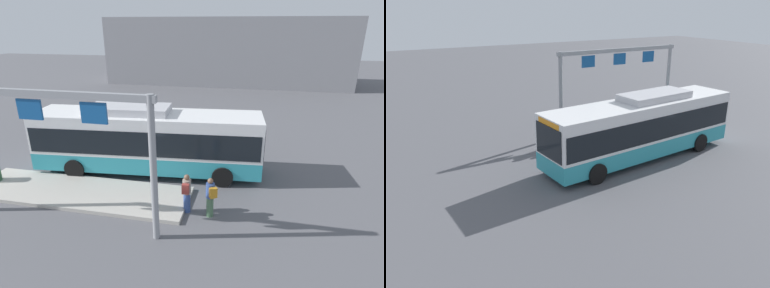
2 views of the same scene
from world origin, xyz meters
TOP-DOWN VIEW (x-y plane):
  - ground_plane at (0.00, 0.00)m, footprint 120.00×120.00m
  - platform_curb at (-2.31, -2.90)m, footprint 10.00×2.80m
  - bus_main at (-0.01, -0.00)m, footprint 11.44×3.47m
  - person_boarding at (2.76, -3.32)m, footprint 0.35×0.53m
  - person_waiting_near at (3.74, -3.44)m, footprint 0.55×0.60m
  - platform_sign_gantry at (-2.19, -5.15)m, footprint 8.90×0.24m
  - station_building at (1.02, 27.42)m, footprint 29.49×8.00m

SIDE VIEW (x-z plane):
  - ground_plane at x=0.00m, z-range 0.00..0.00m
  - platform_curb at x=-2.31m, z-range 0.00..0.16m
  - person_boarding at x=2.76m, z-range 0.06..1.73m
  - person_waiting_near at x=3.74m, z-range 0.06..1.73m
  - bus_main at x=-0.01m, z-range 0.08..3.54m
  - platform_sign_gantry at x=-2.19m, z-range 1.13..6.33m
  - station_building at x=1.02m, z-range 0.00..7.98m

